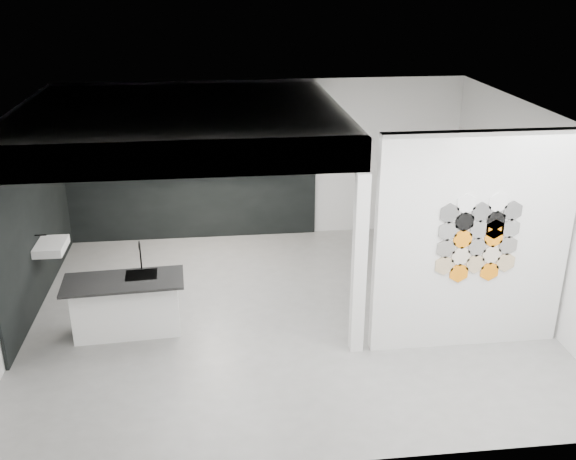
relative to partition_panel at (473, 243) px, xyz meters
The scene contains 17 objects.
floor 2.82m from the partition_panel, 155.80° to the left, with size 7.00×6.00×0.01m, color slate.
partition_panel is the anchor object (origin of this frame).
bay_clad_back 5.31m from the partition_panel, 131.60° to the left, with size 4.40×0.04×2.35m, color black.
bay_clad_left 6.04m from the partition_panel, 160.65° to the left, with size 0.04×4.00×2.35m, color black.
bulkhead 4.21m from the partition_panel, 150.43° to the left, with size 4.40×4.00×0.40m, color silver.
corner_column 1.42m from the partition_panel, behind, with size 0.16×0.16×2.35m, color silver.
fascia_beam 3.71m from the partition_panel, behind, with size 4.40×0.16×0.40m, color silver.
wall_basin 5.78m from the partition_panel, 161.77° to the left, with size 0.40×0.60×0.12m, color silver.
display_shelf 5.17m from the partition_panel, 131.55° to the left, with size 3.00×0.15×0.04m, color black.
kitchen_island 4.50m from the partition_panel, behind, with size 1.57×0.76×1.24m.
stockpot 6.07m from the partition_panel, 140.48° to the left, with size 0.20×0.20×0.16m, color black.
kettle 4.45m from the partition_panel, 119.67° to the left, with size 0.17×0.17×0.14m, color black.
glass_bowl 4.39m from the partition_panel, 118.23° to the left, with size 0.13×0.13×0.09m, color gray.
glass_vase 4.39m from the partition_panel, 118.23° to the left, with size 0.09×0.09×0.13m, color gray.
bottle_dark 5.37m from the partition_panel, 133.92° to the left, with size 0.06×0.06×0.16m, color black.
utensil_cup 5.74m from the partition_panel, 137.65° to the left, with size 0.07×0.07×0.09m, color black.
hex_tile_cluster 0.14m from the partition_panel, 68.73° to the right, with size 1.04×0.02×1.16m.
Camera 1 is at (-0.84, -7.89, 4.50)m, focal length 40.00 mm.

